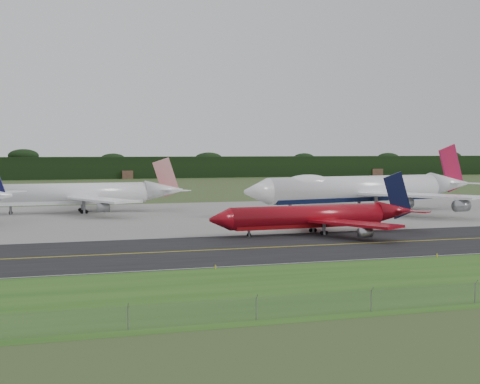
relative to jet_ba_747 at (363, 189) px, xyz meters
name	(u,v)px	position (x,y,z in m)	size (l,w,h in m)	color
ground	(334,241)	(-29.70, -47.34, -5.99)	(600.00, 600.00, 0.00)	#3E4D24
grass_verge	(451,277)	(-29.70, -82.34, -5.98)	(400.00, 30.00, 0.01)	#255218
taxiway	(344,244)	(-29.70, -51.34, -5.98)	(400.00, 32.00, 0.02)	black
apron	(248,214)	(-29.70, 3.66, -5.98)	(400.00, 78.00, 0.01)	gray
taxiway_centreline	(344,244)	(-29.70, -51.34, -5.96)	(400.00, 0.40, 0.00)	yellow
taxiway_edge_line	(389,258)	(-29.70, -66.84, -5.96)	(400.00, 0.25, 0.00)	silver
horizon_treeline	(131,168)	(-29.70, 226.43, -0.52)	(700.00, 25.00, 12.00)	black
jet_ba_747	(363,189)	(0.00, 0.00, 0.00)	(69.82, 57.15, 17.60)	white
jet_red_737	(318,217)	(-28.19, -36.74, -2.76)	(43.33, 35.26, 11.70)	maroon
jet_star_tail	(82,194)	(-68.93, 19.78, -1.32)	(52.95, 44.44, 14.00)	white
edge_marker_left	(215,267)	(-56.54, -67.84, -5.74)	(0.16, 0.16, 0.50)	yellow
edge_marker_center	(437,255)	(-22.31, -67.84, -5.74)	(0.16, 0.16, 0.50)	yellow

